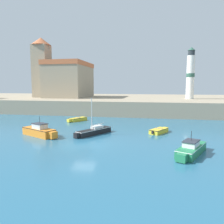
{
  "coord_description": "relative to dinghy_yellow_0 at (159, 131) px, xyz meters",
  "views": [
    {
      "loc": [
        7.45,
        -22.16,
        6.38
      ],
      "look_at": [
        0.6,
        13.31,
        2.0
      ],
      "focal_mm": 35.0,
      "sensor_mm": 36.0,
      "label": 1
    }
  ],
  "objects": [
    {
      "name": "quay_seawall",
      "position": [
        -8.23,
        33.25,
        1.25
      ],
      "size": [
        120.0,
        40.0,
        3.14
      ],
      "primitive_type": "cube",
      "color": "gray",
      "rests_on": "ground"
    },
    {
      "name": "motorboat_orange_3",
      "position": [
        -15.01,
        -4.64,
        0.3
      ],
      "size": [
        5.69,
        3.7,
        2.54
      ],
      "color": "orange",
      "rests_on": "ground"
    },
    {
      "name": "church",
      "position": [
        -25.47,
        28.3,
        8.35
      ],
      "size": [
        14.9,
        14.62,
        16.16
      ],
      "color": "gray",
      "rests_on": "quay_seawall"
    },
    {
      "name": "sailboat_black_1",
      "position": [
        -8.46,
        -2.53,
        0.13
      ],
      "size": [
        3.75,
        5.63,
        4.78
      ],
      "color": "black",
      "rests_on": "ground"
    },
    {
      "name": "ground_plane",
      "position": [
        -8.23,
        -7.52,
        -0.32
      ],
      "size": [
        200.0,
        200.0,
        0.0
      ],
      "primitive_type": "plane",
      "color": "#28607F"
    },
    {
      "name": "lighthouse",
      "position": [
        7.77,
        26.55,
        8.82
      ],
      "size": [
        1.93,
        1.93,
        12.4
      ],
      "color": "silver",
      "rests_on": "quay_seawall"
    },
    {
      "name": "motorboat_green_4",
      "position": [
        2.7,
        -8.95,
        0.19
      ],
      "size": [
        3.47,
        5.56,
        2.25
      ],
      "color": "#237A4C",
      "rests_on": "ground"
    },
    {
      "name": "dinghy_yellow_0",
      "position": [
        0.0,
        0.0,
        0.0
      ],
      "size": [
        2.69,
        3.59,
        0.67
      ],
      "color": "yellow",
      "rests_on": "ground"
    },
    {
      "name": "dinghy_yellow_2",
      "position": [
        -14.34,
        7.44,
        0.0
      ],
      "size": [
        2.85,
        3.87,
        0.68
      ],
      "color": "yellow",
      "rests_on": "ground"
    }
  ]
}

